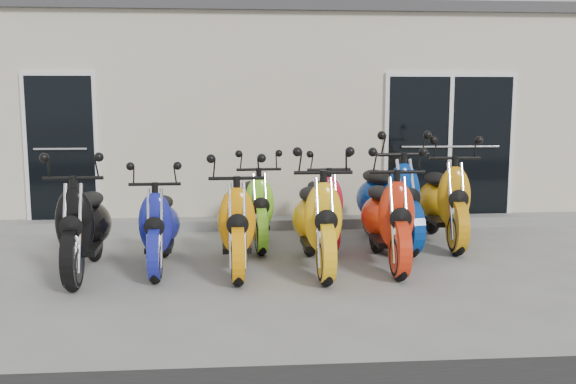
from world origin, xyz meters
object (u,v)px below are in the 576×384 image
at_px(scooter_back_green, 256,196).
at_px(scooter_front_orange_b, 317,207).
at_px(scooter_front_red, 388,205).
at_px(scooter_back_yellow, 444,189).
at_px(scooter_back_red, 323,196).
at_px(scooter_front_blue, 159,214).
at_px(scooter_back_blue, 389,188).
at_px(scooter_front_black, 83,212).
at_px(scooter_front_orange_a, 236,211).

bearing_deg(scooter_back_green, scooter_front_orange_b, -67.65).
xyz_separation_m(scooter_front_red, scooter_back_yellow, (1.01, 1.06, 0.03)).
distance_m(scooter_front_red, scooter_back_red, 1.33).
height_order(scooter_front_red, scooter_back_yellow, scooter_back_yellow).
bearing_deg(scooter_front_orange_b, scooter_back_green, 115.68).
height_order(scooter_front_blue, scooter_back_blue, scooter_back_blue).
bearing_deg(scooter_front_black, scooter_back_green, 31.88).
bearing_deg(scooter_back_yellow, scooter_front_red, -130.08).
bearing_deg(scooter_front_blue, scooter_front_red, -2.61).
distance_m(scooter_front_orange_b, scooter_back_red, 1.32).
bearing_deg(scooter_back_green, scooter_back_red, -3.89).
xyz_separation_m(scooter_back_green, scooter_back_yellow, (2.50, -0.12, 0.09)).
xyz_separation_m(scooter_front_black, scooter_front_red, (3.40, 0.13, 0.01)).
bearing_deg(scooter_back_blue, scooter_back_yellow, -4.13).
bearing_deg(scooter_front_blue, scooter_back_green, 43.59).
relative_size(scooter_back_green, scooter_back_yellow, 0.88).
xyz_separation_m(scooter_front_blue, scooter_back_red, (2.01, 1.14, 0.01)).
relative_size(scooter_front_black, scooter_front_orange_b, 0.97).
height_order(scooter_front_black, scooter_back_blue, scooter_back_blue).
distance_m(scooter_front_orange_a, scooter_back_red, 1.71).
height_order(scooter_front_black, scooter_back_green, scooter_front_black).
bearing_deg(scooter_front_red, scooter_back_blue, 77.65).
relative_size(scooter_front_orange_b, scooter_back_green, 1.10).
distance_m(scooter_back_green, scooter_back_blue, 1.75).
bearing_deg(scooter_back_green, scooter_back_blue, -9.86).
bearing_deg(scooter_back_green, scooter_front_orange_a, -105.83).
xyz_separation_m(scooter_front_orange_a, scooter_back_blue, (1.99, 1.10, 0.09)).
distance_m(scooter_front_blue, scooter_back_blue, 3.02).
relative_size(scooter_front_blue, scooter_front_orange_a, 0.93).
bearing_deg(scooter_back_red, scooter_back_green, 177.33).
relative_size(scooter_front_orange_b, scooter_back_yellow, 0.97).
bearing_deg(scooter_back_blue, scooter_front_blue, -168.96).
bearing_deg(scooter_front_orange_b, scooter_back_blue, 45.07).
bearing_deg(scooter_back_yellow, scooter_front_blue, -160.67).
relative_size(scooter_front_blue, scooter_back_yellow, 0.86).
relative_size(scooter_front_orange_a, scooter_front_red, 0.96).
bearing_deg(scooter_front_blue, scooter_front_orange_b, -6.87).
bearing_deg(scooter_back_blue, scooter_front_orange_a, -158.82).
height_order(scooter_front_blue, scooter_front_orange_a, scooter_front_orange_a).
bearing_deg(scooter_front_orange_b, scooter_front_orange_a, 176.92).
distance_m(scooter_front_orange_b, scooter_front_red, 0.84).
bearing_deg(scooter_front_orange_a, scooter_back_yellow, 21.13).
distance_m(scooter_front_black, scooter_back_yellow, 4.57).
xyz_separation_m(scooter_front_orange_a, scooter_front_red, (1.74, 0.09, 0.03)).
height_order(scooter_back_red, scooter_back_yellow, scooter_back_yellow).
distance_m(scooter_back_red, scooter_back_blue, 0.87).
xyz_separation_m(scooter_front_blue, scooter_back_yellow, (3.62, 1.02, 0.10)).
relative_size(scooter_front_black, scooter_back_green, 1.07).
bearing_deg(scooter_back_yellow, scooter_front_orange_a, -153.78).
relative_size(scooter_front_blue, scooter_back_green, 0.98).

